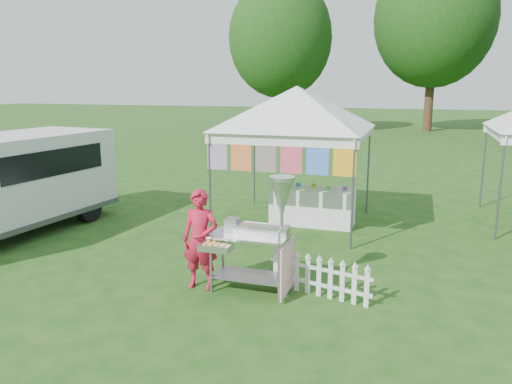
% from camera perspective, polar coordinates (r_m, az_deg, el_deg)
% --- Properties ---
extents(ground, '(120.00, 120.00, 0.00)m').
position_cam_1_polar(ground, '(7.98, -1.60, -10.10)').
color(ground, '#184915').
rests_on(ground, ground).
extents(canopy_main, '(4.24, 4.24, 3.45)m').
position_cam_1_polar(canopy_main, '(10.74, 4.71, 11.93)').
color(canopy_main, '#59595E').
rests_on(canopy_main, ground).
extents(tree_left, '(6.40, 6.40, 9.53)m').
position_cam_1_polar(tree_left, '(32.22, 2.81, 17.17)').
color(tree_left, '#3C2115').
rests_on(tree_left, ground).
extents(tree_mid, '(7.60, 7.60, 11.52)m').
position_cam_1_polar(tree_mid, '(35.20, 19.77, 18.21)').
color(tree_mid, '#3C2115').
rests_on(tree_mid, ground).
extents(donut_cart, '(1.27, 0.86, 1.76)m').
position_cam_1_polar(donut_cart, '(7.22, 0.62, -3.83)').
color(donut_cart, gray).
rests_on(donut_cart, ground).
extents(vendor, '(0.58, 0.40, 1.52)m').
position_cam_1_polar(vendor, '(7.52, -6.38, -5.43)').
color(vendor, '#BB1733').
rests_on(vendor, ground).
extents(cargo_van, '(2.41, 5.02, 2.02)m').
position_cam_1_polar(cargo_van, '(11.32, -26.80, 1.00)').
color(cargo_van, silver).
rests_on(cargo_van, ground).
extents(picket_fence, '(1.58, 0.41, 0.56)m').
position_cam_1_polar(picket_fence, '(7.39, 7.20, -9.67)').
color(picket_fence, silver).
rests_on(picket_fence, ground).
extents(display_table, '(1.80, 0.70, 0.81)m').
position_cam_1_polar(display_table, '(11.03, 6.46, -1.64)').
color(display_table, white).
rests_on(display_table, ground).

